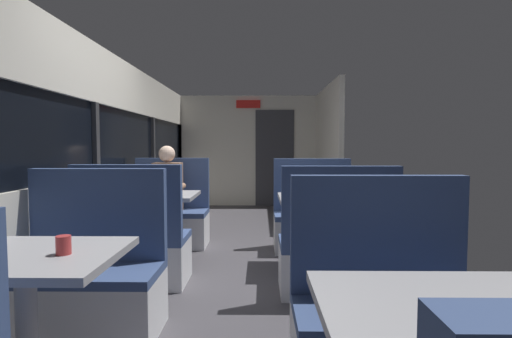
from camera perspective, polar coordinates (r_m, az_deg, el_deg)
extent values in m
cube|color=#423F44|center=(4.13, -2.97, -14.45)|extent=(3.30, 9.20, 0.02)
cube|color=beige|center=(4.35, -22.60, -7.21)|extent=(0.08, 8.40, 0.95)
cube|color=beige|center=(4.34, -23.08, 13.00)|extent=(0.08, 8.40, 0.60)
cube|color=black|center=(4.28, -22.99, 4.05)|extent=(0.03, 8.40, 0.75)
cube|color=#2D2D30|center=(4.27, -22.62, 4.06)|extent=(0.06, 0.08, 0.75)
cube|color=#2D2D30|center=(6.25, -14.99, 3.94)|extent=(0.06, 0.08, 0.75)
cube|color=#2D2D30|center=(8.30, -11.07, 3.85)|extent=(0.06, 0.08, 0.75)
cube|color=beige|center=(8.13, -1.12, 2.69)|extent=(2.90, 0.08, 2.30)
cube|color=#333338|center=(8.08, 2.77, 1.61)|extent=(0.80, 0.04, 2.00)
cube|color=red|center=(8.11, -1.15, 9.55)|extent=(0.50, 0.03, 0.16)
cube|color=beige|center=(7.03, 10.48, 2.51)|extent=(0.08, 2.40, 2.30)
cylinder|color=#9E9EA3|center=(2.35, -30.70, -19.87)|extent=(0.10, 0.10, 0.70)
cube|color=#99999E|center=(2.23, -31.00, -11.08)|extent=(0.90, 0.70, 0.04)
cube|color=silver|center=(2.94, -23.56, -18.06)|extent=(0.95, 0.50, 0.39)
cube|color=#384C7A|center=(2.87, -23.68, -13.87)|extent=(0.95, 0.50, 0.06)
cube|color=#384C7A|center=(2.98, -22.17, -6.19)|extent=(0.95, 0.08, 0.65)
cylinder|color=#9E9EA3|center=(4.38, -14.70, -8.64)|extent=(0.10, 0.10, 0.70)
cube|color=#99999E|center=(4.32, -14.78, -3.84)|extent=(0.90, 0.70, 0.04)
cube|color=silver|center=(3.81, -17.36, -12.94)|extent=(0.95, 0.50, 0.39)
cube|color=#384C7A|center=(3.75, -17.42, -9.64)|extent=(0.95, 0.50, 0.06)
cube|color=#384C7A|center=(3.49, -18.60, -4.71)|extent=(0.95, 0.08, 0.65)
cube|color=silver|center=(5.04, -12.67, -8.82)|extent=(0.95, 0.50, 0.39)
cube|color=#384C7A|center=(5.00, -12.70, -6.30)|extent=(0.95, 0.50, 0.06)
cube|color=#384C7A|center=(5.16, -12.21, -2.02)|extent=(0.95, 0.08, 0.65)
cube|color=#99999E|center=(1.49, 27.60, -18.20)|extent=(0.90, 0.70, 0.04)
cube|color=#384C7A|center=(2.17, 18.96, -19.54)|extent=(0.95, 0.50, 0.06)
cube|color=#384C7A|center=(2.25, 17.44, -9.16)|extent=(0.95, 0.08, 0.65)
cylinder|color=#9E9EA3|center=(4.09, 9.82, -9.46)|extent=(0.10, 0.10, 0.70)
cube|color=#99999E|center=(4.02, 9.87, -4.31)|extent=(0.90, 0.70, 0.04)
cube|color=silver|center=(3.50, 11.56, -14.33)|extent=(0.95, 0.50, 0.39)
cube|color=#384C7A|center=(3.44, 11.61, -10.76)|extent=(0.95, 0.50, 0.06)
cube|color=#384C7A|center=(3.17, 12.41, -5.44)|extent=(0.95, 0.08, 0.65)
cube|color=silver|center=(4.76, 8.52, -9.52)|extent=(0.95, 0.50, 0.39)
cube|color=#384C7A|center=(4.71, 8.54, -6.85)|extent=(0.95, 0.50, 0.06)
cube|color=#384C7A|center=(4.87, 8.24, -2.29)|extent=(0.95, 0.08, 0.65)
cube|color=#26262D|center=(5.04, -12.67, -8.49)|extent=(0.30, 0.36, 0.45)
cube|color=#8C664C|center=(4.91, -12.89, -2.60)|extent=(0.34, 0.22, 0.60)
sphere|color=beige|center=(4.86, -13.01, 2.19)|extent=(0.20, 0.20, 0.20)
cylinder|color=#8C664C|center=(4.78, -15.73, -2.55)|extent=(0.07, 0.28, 0.07)
cylinder|color=#8C664C|center=(4.69, -11.03, -2.61)|extent=(0.07, 0.28, 0.07)
cylinder|color=#B23333|center=(2.10, -26.53, -10.01)|extent=(0.07, 0.07, 0.09)
cylinder|color=#B23333|center=(3.90, 8.69, -3.59)|extent=(0.07, 0.07, 0.09)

